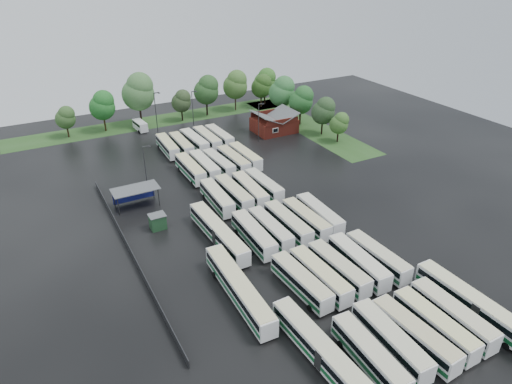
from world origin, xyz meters
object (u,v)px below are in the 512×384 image
artic_bus_east (475,306)px  artic_bus_west_a (322,352)px  minibus (140,125)px  brick_building (274,125)px

artic_bus_east → artic_bus_west_a: bearing=170.5°
artic_bus_west_a → minibus: (3.31, 83.25, -0.36)m
brick_building → artic_bus_west_a: 73.76m
minibus → artic_bus_east: bearing=-83.5°
minibus → brick_building: bearing=-35.4°
artic_bus_east → minibus: size_ratio=2.99×
artic_bus_west_a → minibus: bearing=85.8°
minibus → artic_bus_west_a: bearing=-97.4°
brick_building → artic_bus_west_a: size_ratio=0.60×
artic_bus_west_a → artic_bus_east: bearing=-10.5°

